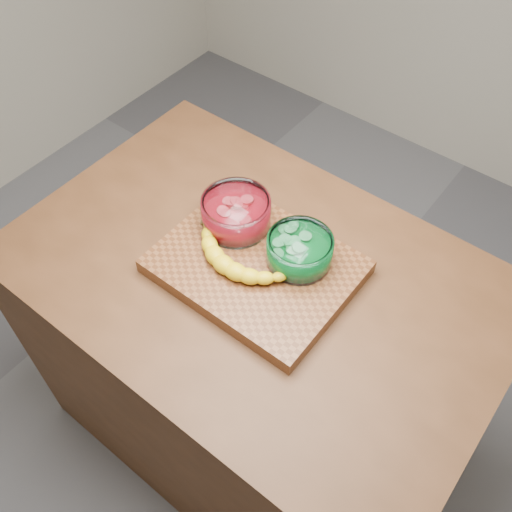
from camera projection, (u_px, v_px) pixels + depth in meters
The scene contains 6 objects.
ground at pixel (256, 422), 2.07m from camera, with size 3.50×3.50×0.00m, color #5B5B60.
counter at pixel (256, 362), 1.72m from camera, with size 1.20×0.80×0.90m, color #4F2D17.
cutting_board at pixel (256, 267), 1.36m from camera, with size 0.45×0.35×0.04m, color brown.
bowl_red at pixel (236, 213), 1.39m from camera, with size 0.17×0.17×0.08m.
bowl_green at pixel (300, 250), 1.32m from camera, with size 0.15×0.15×0.07m.
banana at pixel (237, 256), 1.33m from camera, with size 0.29×0.14×0.04m, color yellow, non-canonical shape.
Camera 1 is at (0.51, -0.66, 1.99)m, focal length 40.00 mm.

